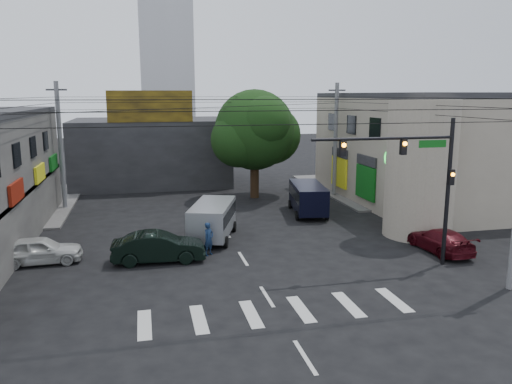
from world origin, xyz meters
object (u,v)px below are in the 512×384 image
object	(u,v)px
dark_sedan	(159,247)
traffic_officer	(209,239)
street_tree	(255,130)
maroon_sedan	(440,240)
utility_pole_far_right	(335,141)
utility_pole_far_left	(61,147)
traffic_gantry	(418,169)
navy_van	(308,199)
silver_minivan	(213,221)
white_compact	(40,250)

from	to	relation	value
dark_sedan	traffic_officer	size ratio (longest dim) A/B	2.66
street_tree	maroon_sedan	distance (m)	18.08
utility_pole_far_right	dark_sedan	distance (m)	20.31
utility_pole_far_left	traffic_officer	xyz separation A→B (m)	(8.88, -13.00, -3.73)
traffic_officer	utility_pole_far_right	bearing A→B (deg)	4.44
traffic_gantry	maroon_sedan	xyz separation A→B (m)	(2.68, 1.84, -4.20)
utility_pole_far_left	utility_pole_far_right	world-z (taller)	same
utility_pole_far_left	maroon_sedan	distance (m)	26.20
utility_pole_far_left	navy_van	world-z (taller)	utility_pole_far_left
street_tree	navy_van	size ratio (longest dim) A/B	1.59
street_tree	utility_pole_far_left	world-z (taller)	utility_pole_far_left
maroon_sedan	utility_pole_far_right	bearing A→B (deg)	-92.70
traffic_officer	dark_sedan	bearing A→B (deg)	147.79
street_tree	silver_minivan	distance (m)	12.89
street_tree	utility_pole_far_left	xyz separation A→B (m)	(-14.50, -1.00, -0.87)
navy_van	traffic_officer	bearing A→B (deg)	142.66
maroon_sedan	utility_pole_far_left	bearing A→B (deg)	-38.53
traffic_gantry	traffic_officer	size ratio (longest dim) A/B	4.11
white_compact	maroon_sedan	world-z (taller)	white_compact
dark_sedan	white_compact	size ratio (longest dim) A/B	1.13
utility_pole_far_left	dark_sedan	size ratio (longest dim) A/B	1.97
white_compact	silver_minivan	size ratio (longest dim) A/B	0.78
silver_minivan	navy_van	xyz separation A→B (m)	(7.39, 4.62, -0.00)
maroon_sedan	navy_van	xyz separation A→B (m)	(-4.11, 9.76, 0.42)
navy_van	utility_pole_far_right	bearing A→B (deg)	-28.07
traffic_officer	traffic_gantry	bearing A→B (deg)	-65.53
traffic_gantry	traffic_officer	xyz separation A→B (m)	(-9.45, 4.00, -3.96)
white_compact	traffic_officer	size ratio (longest dim) A/B	2.36
utility_pole_far_left	navy_van	bearing A→B (deg)	-17.76
street_tree	navy_van	world-z (taller)	street_tree
utility_pole_far_left	white_compact	xyz separation A→B (m)	(0.52, -12.45, -3.91)
dark_sedan	utility_pole_far_right	bearing A→B (deg)	-45.21
traffic_gantry	maroon_sedan	world-z (taller)	traffic_gantry
utility_pole_far_right	white_compact	size ratio (longest dim) A/B	2.23
street_tree	utility_pole_far_right	bearing A→B (deg)	-8.75
utility_pole_far_left	dark_sedan	bearing A→B (deg)	-64.98
utility_pole_far_right	maroon_sedan	world-z (taller)	utility_pole_far_right
silver_minivan	traffic_officer	size ratio (longest dim) A/B	3.01
utility_pole_far_left	utility_pole_far_right	xyz separation A→B (m)	(21.00, 0.00, 0.00)
traffic_gantry	navy_van	size ratio (longest dim) A/B	1.31
silver_minivan	utility_pole_far_right	bearing A→B (deg)	-30.53
dark_sedan	navy_van	xyz separation A→B (m)	(10.60, 8.06, 0.29)
utility_pole_far_right	white_compact	bearing A→B (deg)	-148.71
traffic_gantry	navy_van	world-z (taller)	traffic_gantry
navy_van	traffic_officer	distance (m)	11.04
utility_pole_far_left	dark_sedan	distance (m)	15.36
street_tree	white_compact	distance (m)	19.98
street_tree	white_compact	world-z (taller)	street_tree
dark_sedan	traffic_officer	distance (m)	2.63
white_compact	traffic_officer	distance (m)	8.38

